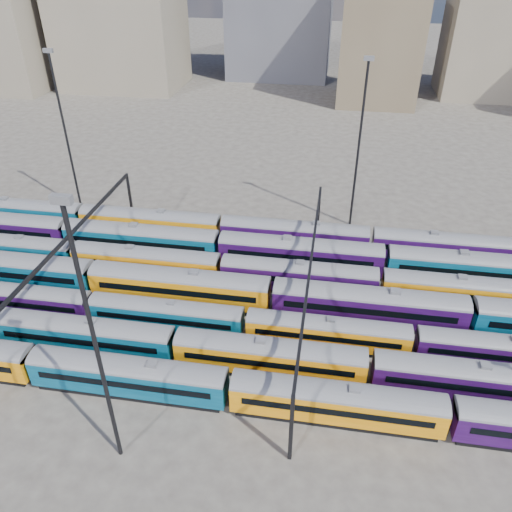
% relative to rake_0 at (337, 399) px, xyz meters
% --- Properties ---
extents(ground, '(500.00, 500.00, 0.00)m').
position_rel_rake_0_xyz_m(ground, '(-13.78, 15.00, -2.64)').
color(ground, '#3E3935').
rests_on(ground, ground).
extents(rake_0, '(101.91, 2.99, 5.03)m').
position_rel_rake_0_xyz_m(rake_0, '(0.00, 0.00, 0.00)').
color(rake_0, black).
rests_on(rake_0, ground).
extents(rake_1, '(122.14, 2.98, 5.01)m').
position_rel_rake_0_xyz_m(rake_1, '(3.21, 5.00, -0.01)').
color(rake_1, black).
rests_on(rake_1, ground).
extents(rake_2, '(111.02, 2.71, 4.55)m').
position_rel_rake_0_xyz_m(rake_2, '(-29.14, 10.00, -0.25)').
color(rake_2, black).
rests_on(rake_2, ground).
extents(rake_3, '(137.05, 3.34, 5.64)m').
position_rel_rake_0_xyz_m(rake_3, '(-8.19, 15.00, 0.32)').
color(rake_3, black).
rests_on(rake_3, ground).
extents(rake_4, '(122.53, 2.99, 5.03)m').
position_rel_rake_0_xyz_m(rake_4, '(-15.62, 20.00, 0.00)').
color(rake_4, black).
rests_on(rake_4, ground).
extents(rake_5, '(158.75, 3.31, 5.60)m').
position_rel_rake_0_xyz_m(rake_5, '(-5.61, 25.00, 0.30)').
color(rake_5, black).
rests_on(rake_5, ground).
extents(rake_6, '(130.58, 3.18, 5.37)m').
position_rel_rake_0_xyz_m(rake_6, '(-17.88, 30.00, 0.18)').
color(rake_6, black).
rests_on(rake_6, ground).
extents(gantry_1, '(0.35, 40.35, 8.03)m').
position_rel_rake_0_xyz_m(gantry_1, '(-33.78, 15.00, 4.15)').
color(gantry_1, black).
rests_on(gantry_1, ground).
extents(gantry_2, '(0.35, 40.35, 8.03)m').
position_rel_rake_0_xyz_m(gantry_2, '(-3.78, 15.00, 4.15)').
color(gantry_2, black).
rests_on(gantry_2, ground).
extents(mast_1, '(1.40, 0.50, 25.60)m').
position_rel_rake_0_xyz_m(mast_1, '(-43.78, 37.00, 11.33)').
color(mast_1, black).
rests_on(mast_1, ground).
extents(mast_2, '(1.40, 0.50, 25.60)m').
position_rel_rake_0_xyz_m(mast_2, '(-18.78, -7.00, 11.33)').
color(mast_2, black).
rests_on(mast_2, ground).
extents(mast_3, '(1.40, 0.50, 25.60)m').
position_rel_rake_0_xyz_m(mast_3, '(1.22, 39.00, 11.33)').
color(mast_3, black).
rests_on(mast_3, ground).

